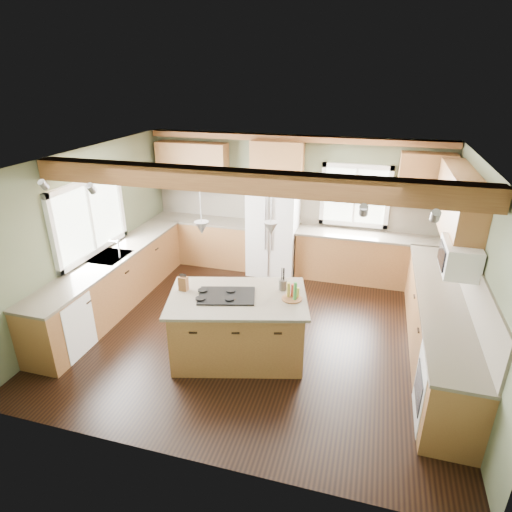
# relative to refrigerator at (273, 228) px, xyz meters

# --- Properties ---
(floor) EXTENTS (5.60, 5.60, 0.00)m
(floor) POSITION_rel_refrigerator_xyz_m (0.30, -2.12, -0.90)
(floor) COLOR black
(floor) RESTS_ON ground
(ceiling) EXTENTS (5.60, 5.60, 0.00)m
(ceiling) POSITION_rel_refrigerator_xyz_m (0.30, -2.12, 1.70)
(ceiling) COLOR silver
(ceiling) RESTS_ON wall_back
(wall_back) EXTENTS (5.60, 0.00, 5.60)m
(wall_back) POSITION_rel_refrigerator_xyz_m (0.30, 0.38, 0.40)
(wall_back) COLOR #4E553C
(wall_back) RESTS_ON ground
(wall_left) EXTENTS (0.00, 5.00, 5.00)m
(wall_left) POSITION_rel_refrigerator_xyz_m (-2.50, -2.12, 0.40)
(wall_left) COLOR #4E553C
(wall_left) RESTS_ON ground
(wall_right) EXTENTS (0.00, 5.00, 5.00)m
(wall_right) POSITION_rel_refrigerator_xyz_m (3.10, -2.12, 0.40)
(wall_right) COLOR #4E553C
(wall_right) RESTS_ON ground
(ceiling_beam) EXTENTS (5.55, 0.26, 0.26)m
(ceiling_beam) POSITION_rel_refrigerator_xyz_m (0.30, -2.78, 1.57)
(ceiling_beam) COLOR brown
(ceiling_beam) RESTS_ON ceiling
(soffit_trim) EXTENTS (5.55, 0.20, 0.10)m
(soffit_trim) POSITION_rel_refrigerator_xyz_m (0.30, 0.28, 1.64)
(soffit_trim) COLOR brown
(soffit_trim) RESTS_ON ceiling
(backsplash_back) EXTENTS (5.58, 0.03, 0.58)m
(backsplash_back) POSITION_rel_refrigerator_xyz_m (0.30, 0.36, 0.31)
(backsplash_back) COLOR brown
(backsplash_back) RESTS_ON wall_back
(backsplash_right) EXTENTS (0.03, 3.70, 0.58)m
(backsplash_right) POSITION_rel_refrigerator_xyz_m (3.08, -2.07, 0.31)
(backsplash_right) COLOR brown
(backsplash_right) RESTS_ON wall_right
(base_cab_back_left) EXTENTS (2.02, 0.60, 0.88)m
(base_cab_back_left) POSITION_rel_refrigerator_xyz_m (-1.49, 0.08, -0.46)
(base_cab_back_left) COLOR brown
(base_cab_back_left) RESTS_ON floor
(counter_back_left) EXTENTS (2.06, 0.64, 0.04)m
(counter_back_left) POSITION_rel_refrigerator_xyz_m (-1.49, 0.08, 0.00)
(counter_back_left) COLOR #4C4337
(counter_back_left) RESTS_ON base_cab_back_left
(base_cab_back_right) EXTENTS (2.62, 0.60, 0.88)m
(base_cab_back_right) POSITION_rel_refrigerator_xyz_m (1.79, 0.08, -0.46)
(base_cab_back_right) COLOR brown
(base_cab_back_right) RESTS_ON floor
(counter_back_right) EXTENTS (2.66, 0.64, 0.04)m
(counter_back_right) POSITION_rel_refrigerator_xyz_m (1.79, 0.08, 0.00)
(counter_back_right) COLOR #4C4337
(counter_back_right) RESTS_ON base_cab_back_right
(base_cab_left) EXTENTS (0.60, 3.70, 0.88)m
(base_cab_left) POSITION_rel_refrigerator_xyz_m (-2.20, -2.07, -0.46)
(base_cab_left) COLOR brown
(base_cab_left) RESTS_ON floor
(counter_left) EXTENTS (0.64, 3.74, 0.04)m
(counter_left) POSITION_rel_refrigerator_xyz_m (-2.20, -2.07, 0.00)
(counter_left) COLOR #4C4337
(counter_left) RESTS_ON base_cab_left
(base_cab_right) EXTENTS (0.60, 3.70, 0.88)m
(base_cab_right) POSITION_rel_refrigerator_xyz_m (2.80, -2.07, -0.46)
(base_cab_right) COLOR brown
(base_cab_right) RESTS_ON floor
(counter_right) EXTENTS (0.64, 3.74, 0.04)m
(counter_right) POSITION_rel_refrigerator_xyz_m (2.80, -2.07, 0.00)
(counter_right) COLOR #4C4337
(counter_right) RESTS_ON base_cab_right
(upper_cab_back_left) EXTENTS (1.40, 0.35, 0.90)m
(upper_cab_back_left) POSITION_rel_refrigerator_xyz_m (-1.69, 0.21, 1.05)
(upper_cab_back_left) COLOR brown
(upper_cab_back_left) RESTS_ON wall_back
(upper_cab_over_fridge) EXTENTS (0.96, 0.35, 0.70)m
(upper_cab_over_fridge) POSITION_rel_refrigerator_xyz_m (-0.00, 0.21, 1.25)
(upper_cab_over_fridge) COLOR brown
(upper_cab_over_fridge) RESTS_ON wall_back
(upper_cab_right) EXTENTS (0.35, 2.20, 0.90)m
(upper_cab_right) POSITION_rel_refrigerator_xyz_m (2.92, -1.22, 1.05)
(upper_cab_right) COLOR brown
(upper_cab_right) RESTS_ON wall_right
(upper_cab_back_corner) EXTENTS (0.90, 0.35, 0.90)m
(upper_cab_back_corner) POSITION_rel_refrigerator_xyz_m (2.60, 0.21, 1.05)
(upper_cab_back_corner) COLOR brown
(upper_cab_back_corner) RESTS_ON wall_back
(window_left) EXTENTS (0.04, 1.60, 1.05)m
(window_left) POSITION_rel_refrigerator_xyz_m (-2.48, -2.07, 0.65)
(window_left) COLOR white
(window_left) RESTS_ON wall_left
(window_back) EXTENTS (1.10, 0.04, 1.00)m
(window_back) POSITION_rel_refrigerator_xyz_m (1.45, 0.36, 0.65)
(window_back) COLOR white
(window_back) RESTS_ON wall_back
(sink) EXTENTS (0.50, 0.65, 0.03)m
(sink) POSITION_rel_refrigerator_xyz_m (-2.20, -2.07, 0.01)
(sink) COLOR #262628
(sink) RESTS_ON counter_left
(faucet) EXTENTS (0.02, 0.02, 0.28)m
(faucet) POSITION_rel_refrigerator_xyz_m (-2.02, -2.07, 0.15)
(faucet) COLOR #B2B2B7
(faucet) RESTS_ON sink
(dishwasher) EXTENTS (0.60, 0.60, 0.84)m
(dishwasher) POSITION_rel_refrigerator_xyz_m (-2.19, -3.37, -0.47)
(dishwasher) COLOR white
(dishwasher) RESTS_ON floor
(oven) EXTENTS (0.60, 0.72, 0.84)m
(oven) POSITION_rel_refrigerator_xyz_m (2.79, -3.37, -0.47)
(oven) COLOR white
(oven) RESTS_ON floor
(microwave) EXTENTS (0.40, 0.70, 0.38)m
(microwave) POSITION_rel_refrigerator_xyz_m (2.88, -2.17, 0.65)
(microwave) COLOR white
(microwave) RESTS_ON wall_right
(pendant_left) EXTENTS (0.18, 0.18, 0.16)m
(pendant_left) POSITION_rel_refrigerator_xyz_m (-0.23, -2.89, 0.98)
(pendant_left) COLOR #B2B2B7
(pendant_left) RESTS_ON ceiling
(pendant_right) EXTENTS (0.18, 0.18, 0.16)m
(pendant_right) POSITION_rel_refrigerator_xyz_m (0.60, -2.67, 0.98)
(pendant_right) COLOR #B2B2B7
(pendant_right) RESTS_ON ceiling
(refrigerator) EXTENTS (0.90, 0.74, 1.80)m
(refrigerator) POSITION_rel_refrigerator_xyz_m (0.00, 0.00, 0.00)
(refrigerator) COLOR white
(refrigerator) RESTS_ON floor
(island) EXTENTS (1.92, 1.45, 0.88)m
(island) POSITION_rel_refrigerator_xyz_m (0.19, -2.78, -0.46)
(island) COLOR brown
(island) RESTS_ON floor
(island_top) EXTENTS (2.06, 1.59, 0.04)m
(island_top) POSITION_rel_refrigerator_xyz_m (0.19, -2.78, 0.00)
(island_top) COLOR #4C4337
(island_top) RESTS_ON island
(cooktop) EXTENTS (0.84, 0.67, 0.02)m
(cooktop) POSITION_rel_refrigerator_xyz_m (0.05, -2.82, 0.03)
(cooktop) COLOR black
(cooktop) RESTS_ON island_top
(knife_block) EXTENTS (0.12, 0.10, 0.20)m
(knife_block) POSITION_rel_refrigerator_xyz_m (-0.57, -2.81, 0.12)
(knife_block) COLOR brown
(knife_block) RESTS_ON island_top
(utensil_crock) EXTENTS (0.14, 0.14, 0.14)m
(utensil_crock) POSITION_rel_refrigerator_xyz_m (0.72, -2.43, 0.09)
(utensil_crock) COLOR #443E36
(utensil_crock) RESTS_ON island_top
(bottle_tray) EXTENTS (0.32, 0.32, 0.24)m
(bottle_tray) POSITION_rel_refrigerator_xyz_m (0.89, -2.66, 0.14)
(bottle_tray) COLOR brown
(bottle_tray) RESTS_ON island_top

